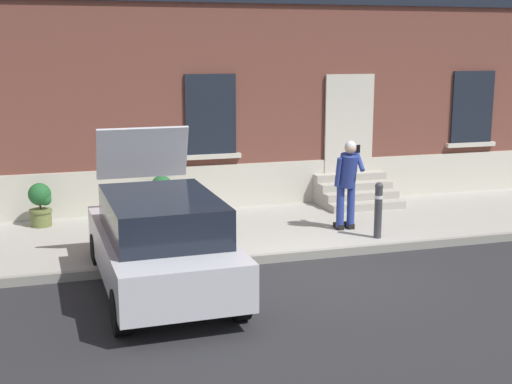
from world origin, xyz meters
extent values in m
plane|color=#232326|center=(0.00, 0.00, 0.00)|extent=(80.00, 80.00, 0.00)
cube|color=#99968E|center=(0.00, 2.80, 0.07)|extent=(24.00, 3.60, 0.15)
cube|color=gray|center=(0.00, 0.94, 0.07)|extent=(24.00, 0.12, 0.15)
cube|color=brown|center=(0.00, 5.30, 3.75)|extent=(24.00, 1.40, 7.50)
cube|color=#BCB7A8|center=(0.00, 4.58, 0.55)|extent=(24.00, 0.08, 1.10)
cube|color=maroon|center=(2.43, 4.57, 1.84)|extent=(1.00, 0.08, 2.10)
cube|color=#BCB7A8|center=(2.43, 4.55, 1.89)|extent=(1.16, 0.06, 2.24)
cube|color=black|center=(-0.77, 4.57, 2.20)|extent=(1.10, 0.06, 1.70)
cube|color=#BCB7A8|center=(-0.77, 4.54, 1.30)|extent=(1.30, 0.12, 0.10)
cube|color=black|center=(5.63, 4.57, 2.20)|extent=(1.10, 0.06, 1.70)
cube|color=#BCB7A8|center=(5.63, 4.54, 1.30)|extent=(1.30, 0.12, 0.10)
cube|color=#9E998E|center=(2.43, 3.48, 0.23)|extent=(1.70, 0.32, 0.16)
cube|color=#9E998E|center=(2.43, 3.80, 0.31)|extent=(1.70, 0.32, 0.32)
cube|color=#9E998E|center=(2.43, 4.12, 0.39)|extent=(1.70, 0.32, 0.48)
cube|color=#9E998E|center=(2.43, 4.44, 0.47)|extent=(1.70, 0.32, 0.64)
cube|color=#B7B7BF|center=(-2.61, 0.02, 0.62)|extent=(1.84, 4.04, 0.64)
cube|color=black|center=(-2.61, -0.13, 1.22)|extent=(1.60, 2.44, 0.56)
cube|color=black|center=(-2.66, 2.04, 0.40)|extent=(1.66, 0.14, 0.20)
cube|color=yellow|center=(-2.66, 2.04, 0.58)|extent=(0.52, 0.03, 0.12)
cube|color=#B21414|center=(-3.41, 2.02, 0.84)|extent=(0.16, 0.04, 0.18)
cube|color=#B21414|center=(-1.90, 2.05, 0.84)|extent=(0.16, 0.04, 0.18)
cube|color=#B7B7BF|center=(-2.64, 1.48, 1.90)|extent=(1.50, 0.40, 0.87)
cylinder|color=black|center=(-3.37, -1.39, 0.30)|extent=(0.21, 0.60, 0.60)
cylinder|color=black|center=(-1.78, -1.36, 0.30)|extent=(0.21, 0.60, 0.60)
cylinder|color=black|center=(-3.44, 1.41, 0.30)|extent=(0.21, 0.60, 0.60)
cylinder|color=black|center=(-1.85, 1.44, 0.30)|extent=(0.21, 0.60, 0.60)
cylinder|color=#333338|center=(1.61, 1.35, 0.62)|extent=(0.14, 0.14, 0.95)
sphere|color=#333338|center=(1.61, 1.35, 1.12)|extent=(0.15, 0.15, 0.15)
cylinder|color=silver|center=(1.61, 1.35, 0.92)|extent=(0.15, 0.15, 0.06)
cylinder|color=#333338|center=(-1.84, 1.35, 0.62)|extent=(0.14, 0.14, 0.95)
sphere|color=#333338|center=(-1.84, 1.35, 1.12)|extent=(0.15, 0.15, 0.15)
cylinder|color=silver|center=(-1.84, 1.35, 0.92)|extent=(0.15, 0.15, 0.06)
cylinder|color=navy|center=(1.19, 2.11, 0.60)|extent=(0.15, 0.15, 0.82)
cube|color=black|center=(1.19, 2.17, 0.20)|extent=(0.12, 0.28, 0.10)
cylinder|color=navy|center=(1.41, 2.11, 0.60)|extent=(0.15, 0.15, 0.82)
cube|color=black|center=(1.41, 2.17, 0.20)|extent=(0.12, 0.28, 0.10)
cylinder|color=navy|center=(1.30, 2.04, 1.31)|extent=(0.34, 0.46, 0.68)
sphere|color=tan|center=(1.30, 1.95, 1.75)|extent=(0.22, 0.22, 0.22)
sphere|color=silver|center=(1.30, 1.95, 1.78)|extent=(0.21, 0.21, 0.21)
cylinder|color=navy|center=(1.08, 1.99, 1.30)|extent=(0.09, 0.20, 0.57)
cylinder|color=navy|center=(1.50, 1.99, 1.52)|extent=(0.09, 0.41, 0.42)
cube|color=black|center=(1.45, 1.93, 1.73)|extent=(0.07, 0.02, 0.15)
cylinder|color=#606B38|center=(-4.33, 4.04, 0.32)|extent=(0.40, 0.40, 0.34)
cylinder|color=#606B38|center=(-4.33, 4.04, 0.46)|extent=(0.44, 0.44, 0.05)
cylinder|color=#47331E|center=(-4.33, 4.04, 0.61)|extent=(0.04, 0.04, 0.24)
sphere|color=#1E5628|center=(-4.33, 4.04, 0.79)|extent=(0.44, 0.44, 0.44)
sphere|color=#1E5628|center=(-4.23, 3.99, 0.69)|extent=(0.24, 0.24, 0.24)
cylinder|color=#B25B38|center=(-1.91, 4.18, 0.32)|extent=(0.40, 0.40, 0.34)
cylinder|color=#B25B38|center=(-1.91, 4.18, 0.46)|extent=(0.44, 0.44, 0.05)
cylinder|color=#47331E|center=(-1.91, 4.18, 0.61)|extent=(0.04, 0.04, 0.24)
sphere|color=#1E5628|center=(-1.91, 4.18, 0.79)|extent=(0.44, 0.44, 0.44)
sphere|color=#1E5628|center=(-1.81, 4.13, 0.69)|extent=(0.24, 0.24, 0.24)
camera|label=1|loc=(-4.15, -9.95, 3.61)|focal=49.14mm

